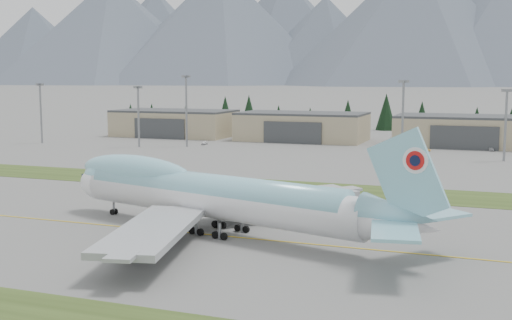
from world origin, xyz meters
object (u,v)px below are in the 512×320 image
at_px(hangar_right, 466,131).
at_px(service_vehicle_c, 491,151).
at_px(hangar_center, 302,126).
at_px(service_vehicle_a, 205,145).
at_px(service_vehicle_b, 426,151).
at_px(hangar_left, 175,123).
at_px(boeing_747_freighter, 211,195).

relative_size(hangar_right, service_vehicle_c, 12.46).
relative_size(hangar_center, service_vehicle_a, 12.19).
xyz_separation_m(hangar_center, service_vehicle_c, (68.59, -13.63, -5.39)).
bearing_deg(service_vehicle_c, service_vehicle_b, -167.09).
distance_m(hangar_left, service_vehicle_c, 124.46).
bearing_deg(hangar_left, service_vehicle_b, -12.05).
distance_m(boeing_747_freighter, service_vehicle_c, 140.57).
distance_m(hangar_left, hangar_right, 115.00).
xyz_separation_m(hangar_right, service_vehicle_c, (8.59, -13.63, -5.39)).
xyz_separation_m(service_vehicle_a, service_vehicle_b, (77.08, 5.76, 0.00)).
xyz_separation_m(hangar_right, service_vehicle_a, (-88.59, -27.84, -5.39)).
bearing_deg(service_vehicle_a, hangar_left, 124.73).
distance_m(service_vehicle_b, service_vehicle_c, 21.82).
bearing_deg(service_vehicle_a, service_vehicle_b, -4.49).
bearing_deg(hangar_right, hangar_left, 180.00).
distance_m(hangar_right, service_vehicle_b, 25.48).
relative_size(service_vehicle_a, service_vehicle_c, 1.02).
bearing_deg(service_vehicle_a, boeing_747_freighter, -73.51).
bearing_deg(hangar_right, service_vehicle_c, -57.77).
height_order(boeing_747_freighter, hangar_right, boeing_747_freighter).
xyz_separation_m(hangar_left, hangar_right, (115.00, 0.00, 0.00)).
bearing_deg(service_vehicle_a, hangar_right, 8.68).
height_order(hangar_left, service_vehicle_b, hangar_left).
height_order(hangar_center, service_vehicle_b, hangar_center).
xyz_separation_m(hangar_right, service_vehicle_b, (-11.52, -22.08, -5.39)).
relative_size(hangar_center, service_vehicle_c, 12.46).
relative_size(hangar_right, service_vehicle_b, 14.93).
distance_m(hangar_center, service_vehicle_a, 40.27).
distance_m(service_vehicle_a, service_vehicle_c, 98.22).
height_order(hangar_left, hangar_right, same).
xyz_separation_m(boeing_747_freighter, hangar_left, (-83.15, 148.13, -0.52)).
height_order(hangar_right, service_vehicle_a, hangar_right).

